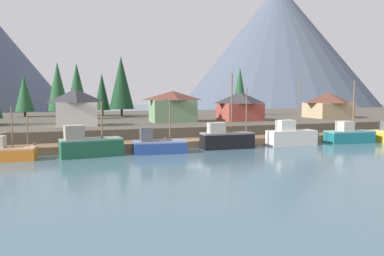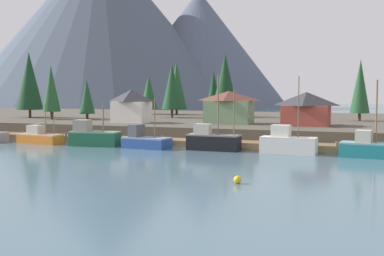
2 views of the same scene
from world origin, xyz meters
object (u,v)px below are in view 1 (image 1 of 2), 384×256
at_px(fishing_boat_green, 89,145).
at_px(conifer_back_left, 240,88).
at_px(conifer_near_left, 102,92).
at_px(conifer_far_right, 58,86).
at_px(conifer_mid_left, 24,93).
at_px(fishing_boat_white, 291,136).
at_px(house_green, 173,106).
at_px(fishing_boat_black, 226,139).
at_px(fishing_boat_orange, 1,152).
at_px(conifer_centre, 77,87).
at_px(conifer_near_right, 121,83).
at_px(house_tan, 328,105).
at_px(house_white, 76,107).
at_px(house_red, 240,106).
at_px(fishing_boat_teal, 349,135).
at_px(fishing_boat_blue, 158,145).

bearing_deg(fishing_boat_green, conifer_back_left, 35.96).
relative_size(conifer_near_left, conifer_far_right, 0.80).
bearing_deg(conifer_mid_left, conifer_far_right, 0.26).
height_order(fishing_boat_white, house_green, fishing_boat_white).
xyz_separation_m(fishing_boat_black, conifer_near_left, (-12.32, 38.97, 6.52)).
height_order(fishing_boat_orange, fishing_boat_black, fishing_boat_black).
bearing_deg(conifer_near_left, conifer_back_left, -14.33).
bearing_deg(conifer_near_left, conifer_mid_left, 173.01).
distance_m(fishing_boat_white, conifer_mid_left, 56.42).
bearing_deg(conifer_back_left, conifer_centre, -177.10).
xyz_separation_m(fishing_boat_black, conifer_near_right, (-8.66, 35.09, 8.41)).
height_order(house_tan, conifer_near_left, conifer_near_left).
xyz_separation_m(fishing_boat_white, house_white, (-28.82, 13.48, 4.02)).
bearing_deg(conifer_mid_left, fishing_boat_green, -76.13).
bearing_deg(conifer_back_left, conifer_far_right, 166.18).
xyz_separation_m(conifer_near_right, conifer_far_right, (-12.82, 5.86, -0.77)).
relative_size(fishing_boat_green, fishing_boat_black, 0.73).
relative_size(house_green, conifer_mid_left, 0.89).
distance_m(fishing_boat_green, fishing_boat_black, 17.96).
relative_size(conifer_near_right, conifer_far_right, 1.09).
bearing_deg(house_red, house_white, -174.07).
bearing_deg(house_white, conifer_far_right, 95.64).
bearing_deg(fishing_boat_green, fishing_boat_teal, -5.99).
bearing_deg(fishing_boat_white, house_white, 156.82).
xyz_separation_m(fishing_boat_orange, fishing_boat_black, (27.38, 0.39, 0.36)).
bearing_deg(house_red, fishing_boat_orange, -155.89).
height_order(fishing_boat_orange, conifer_back_left, conifer_back_left).
bearing_deg(house_white, fishing_boat_black, -35.50).
bearing_deg(conifer_centre, fishing_boat_teal, -38.41).
relative_size(fishing_boat_black, house_white, 1.66).
height_order(fishing_boat_black, fishing_boat_white, fishing_boat_black).
bearing_deg(conifer_far_right, house_tan, -23.95).
bearing_deg(conifer_near_right, house_green, -71.56).
bearing_deg(fishing_boat_white, conifer_near_left, 121.70).
xyz_separation_m(house_tan, conifer_mid_left, (-58.95, 23.17, 2.32)).
bearing_deg(conifer_near_right, conifer_mid_left, 163.38).
height_order(fishing_boat_blue, house_red, house_red).
relative_size(fishing_boat_teal, house_tan, 1.12).
bearing_deg(fishing_boat_white, fishing_boat_teal, -0.32).
height_order(fishing_boat_blue, house_tan, house_tan).
height_order(fishing_boat_green, fishing_boat_white, fishing_boat_white).
distance_m(conifer_near_left, conifer_far_right, 9.44).
relative_size(fishing_boat_white, conifer_far_right, 0.84).
relative_size(conifer_back_left, conifer_far_right, 0.93).
bearing_deg(house_green, conifer_mid_left, 136.78).
xyz_separation_m(fishing_boat_black, house_white, (-18.76, 13.38, 4.05)).
distance_m(fishing_boat_green, conifer_centre, 31.03).
relative_size(conifer_back_left, conifer_centre, 1.02).
xyz_separation_m(house_green, conifer_back_left, (20.02, 14.52, 3.42)).
relative_size(house_green, conifer_near_right, 0.61).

